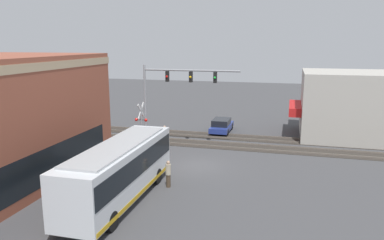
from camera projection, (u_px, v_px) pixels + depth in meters
name	position (u px, v px, depth m)	size (l,w,h in m)	color
ground_plane	(197.00, 166.00, 27.69)	(120.00, 120.00, 0.00)	#424244
shop_building	(353.00, 105.00, 35.51)	(8.24, 10.75, 6.27)	#B2ADA3
city_bus	(120.00, 170.00, 21.31)	(10.42, 2.59, 3.38)	silver
traffic_signal_gantry	(173.00, 86.00, 32.17)	(0.42, 8.49, 7.05)	gray
crossing_signal	(141.00, 120.00, 32.84)	(1.41, 1.18, 3.81)	gray
rail_track_near	(214.00, 145.00, 33.36)	(2.60, 60.00, 0.15)	#332D28
rail_track_far	(220.00, 136.00, 36.39)	(2.60, 60.00, 0.15)	#332D28
parked_car_blue	(222.00, 126.00, 38.01)	(4.43, 1.82, 1.38)	navy
pedestrian_at_crossing	(165.00, 135.00, 33.14)	(0.34, 0.34, 1.77)	black
pedestrian_near_bus	(168.00, 174.00, 23.48)	(0.34, 0.34, 1.74)	#473828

